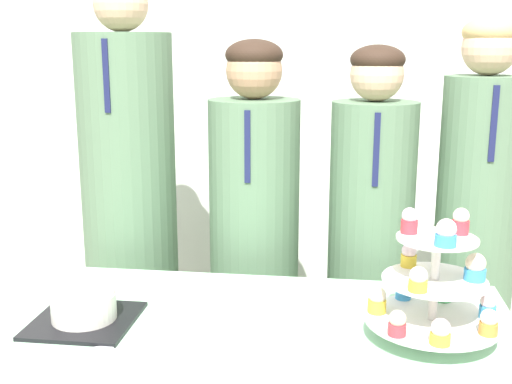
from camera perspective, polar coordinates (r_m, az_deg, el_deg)
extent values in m
cube|color=silver|center=(2.79, 3.87, 11.92)|extent=(9.00, 0.06, 2.70)
cube|color=black|center=(1.65, -14.98, -10.97)|extent=(0.24, 0.24, 0.01)
cylinder|color=silver|center=(1.63, -15.06, -9.79)|extent=(0.16, 0.16, 0.06)
ellipsoid|color=silver|center=(1.62, -15.13, -8.67)|extent=(0.15, 0.15, 0.05)
cube|color=silver|center=(1.51, -16.39, -13.53)|extent=(0.18, 0.10, 0.00)
cylinder|color=silver|center=(1.52, 15.53, -8.34)|extent=(0.02, 0.02, 0.24)
cylinder|color=silver|center=(1.55, 15.36, -10.95)|extent=(0.31, 0.31, 0.01)
cylinder|color=silver|center=(1.51, 15.58, -7.56)|extent=(0.23, 0.23, 0.01)
cylinder|color=silver|center=(1.48, 15.81, -4.02)|extent=(0.18, 0.18, 0.01)
cylinder|color=yellow|center=(1.55, 10.69, -9.93)|extent=(0.04, 0.04, 0.03)
sphere|color=#F4E5C6|center=(1.54, 10.74, -8.99)|extent=(0.04, 0.04, 0.04)
cylinder|color=#E5333D|center=(1.44, 12.42, -11.82)|extent=(0.04, 0.04, 0.03)
sphere|color=beige|center=(1.43, 12.47, -10.93)|extent=(0.04, 0.04, 0.04)
cylinder|color=yellow|center=(1.43, 16.04, -12.42)|extent=(0.04, 0.04, 0.02)
sphere|color=silver|center=(1.42, 16.10, -11.53)|extent=(0.04, 0.04, 0.04)
cylinder|color=orange|center=(1.50, 19.95, -11.33)|extent=(0.04, 0.04, 0.03)
sphere|color=#F4E5C6|center=(1.49, 20.02, -10.45)|extent=(0.04, 0.04, 0.04)
cylinder|color=#3893DB|center=(1.58, 19.88, -9.98)|extent=(0.04, 0.04, 0.03)
sphere|color=silver|center=(1.57, 19.95, -9.11)|extent=(0.04, 0.04, 0.04)
cylinder|color=#4CB766|center=(1.65, 16.27, -8.70)|extent=(0.04, 0.04, 0.03)
sphere|color=#F4E5C6|center=(1.64, 16.33, -7.79)|extent=(0.04, 0.04, 0.04)
cylinder|color=#3893DB|center=(1.64, 12.95, -8.80)|extent=(0.04, 0.04, 0.03)
sphere|color=silver|center=(1.63, 12.99, -8.03)|extent=(0.04, 0.04, 0.04)
cylinder|color=#3893DB|center=(1.52, 18.87, -6.95)|extent=(0.05, 0.05, 0.03)
sphere|color=beige|center=(1.52, 18.95, -5.99)|extent=(0.05, 0.05, 0.05)
cylinder|color=yellow|center=(1.57, 13.41, -5.95)|extent=(0.04, 0.04, 0.03)
sphere|color=silver|center=(1.56, 13.46, -5.08)|extent=(0.04, 0.04, 0.04)
cylinder|color=yellow|center=(1.43, 14.19, -8.08)|extent=(0.04, 0.04, 0.02)
sphere|color=white|center=(1.42, 14.24, -7.19)|extent=(0.04, 0.04, 0.04)
cylinder|color=#E5333D|center=(1.52, 17.70, -3.00)|extent=(0.04, 0.04, 0.03)
sphere|color=#F4E5C6|center=(1.51, 17.77, -2.03)|extent=(0.04, 0.04, 0.04)
cylinder|color=#E5333D|center=(1.49, 13.46, -3.01)|extent=(0.04, 0.04, 0.03)
sphere|color=silver|center=(1.49, 13.51, -2.04)|extent=(0.04, 0.04, 0.04)
cylinder|color=#3893DB|center=(1.42, 16.50, -4.14)|extent=(0.05, 0.05, 0.03)
sphere|color=silver|center=(1.41, 16.56, -3.15)|extent=(0.04, 0.04, 0.04)
cylinder|color=#567556|center=(2.26, -10.98, -4.81)|extent=(0.32, 0.32, 1.44)
sphere|color=#D6AD89|center=(2.16, -11.94, 16.04)|extent=(0.18, 0.18, 0.18)
cube|color=#191E47|center=(2.01, -13.18, 10.00)|extent=(0.02, 0.01, 0.22)
cylinder|color=#567556|center=(2.20, -0.15, -7.93)|extent=(0.30, 0.30, 1.23)
sphere|color=tan|center=(2.06, -0.16, 10.73)|extent=(0.18, 0.18, 0.18)
ellipsoid|color=#332319|center=(2.06, -0.17, 12.10)|extent=(0.18, 0.18, 0.10)
cube|color=#191E47|center=(1.93, -0.77, 4.02)|extent=(0.02, 0.01, 0.22)
cylinder|color=#567556|center=(2.19, 9.94, -8.33)|extent=(0.27, 0.27, 1.23)
sphere|color=#D6AD89|center=(2.04, 10.71, 10.22)|extent=(0.17, 0.17, 0.17)
ellipsoid|color=#332319|center=(2.04, 10.77, 11.50)|extent=(0.17, 0.17, 0.09)
cube|color=#191E47|center=(1.92, 10.65, 3.69)|extent=(0.02, 0.01, 0.22)
cylinder|color=#567556|center=(2.21, 18.59, -7.45)|extent=(0.25, 0.25, 1.31)
sphere|color=#D6AD89|center=(2.08, 20.08, 11.97)|extent=(0.17, 0.17, 0.17)
ellipsoid|color=tan|center=(2.08, 20.18, 13.22)|extent=(0.17, 0.17, 0.09)
cube|color=#191E47|center=(1.97, 20.38, 5.69)|extent=(0.02, 0.01, 0.22)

